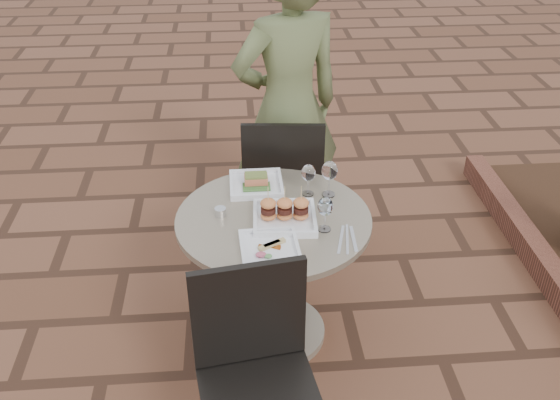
{
  "coord_description": "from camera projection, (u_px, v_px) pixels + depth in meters",
  "views": [
    {
      "loc": [
        -0.15,
        -2.11,
        2.32
      ],
      "look_at": [
        0.04,
        0.25,
        0.82
      ],
      "focal_mm": 40.0,
      "sensor_mm": 36.0,
      "label": 1
    }
  ],
  "objects": [
    {
      "name": "cutlery_set",
      "position": [
        347.0,
        239.0,
        2.7
      ],
      "size": [
        0.13,
        0.23,
        0.0
      ],
      "primitive_type": null,
      "rotation": [
        0.0,
        0.0,
        -0.12
      ],
      "color": "silver",
      "rests_on": "cafe_table"
    },
    {
      "name": "steel_ramekin",
      "position": [
        220.0,
        212.0,
        2.85
      ],
      "size": [
        0.06,
        0.06,
        0.04
      ],
      "primitive_type": "cylinder",
      "rotation": [
        0.0,
        0.0,
        -0.18
      ],
      "color": "silver",
      "rests_on": "cafe_table"
    },
    {
      "name": "wine_glass_far",
      "position": [
        330.0,
        172.0,
        2.95
      ],
      "size": [
        0.08,
        0.08,
        0.18
      ],
      "color": "white",
      "rests_on": "cafe_table"
    },
    {
      "name": "cafe_table",
      "position": [
        274.0,
        259.0,
        2.98
      ],
      "size": [
        0.9,
        0.9,
        0.73
      ],
      "color": "gray",
      "rests_on": "ground"
    },
    {
      "name": "diner",
      "position": [
        288.0,
        109.0,
        3.48
      ],
      "size": [
        0.75,
        0.62,
        1.78
      ],
      "primitive_type": "imported",
      "rotation": [
        0.0,
        0.0,
        3.48
      ],
      "color": "#515A31",
      "rests_on": "ground"
    },
    {
      "name": "plate_salmon",
      "position": [
        256.0,
        183.0,
        3.07
      ],
      "size": [
        0.26,
        0.26,
        0.07
      ],
      "rotation": [
        0.0,
        0.0,
        0.01
      ],
      "color": "white",
      "rests_on": "cafe_table"
    },
    {
      "name": "chair_near",
      "position": [
        255.0,
        362.0,
        2.35
      ],
      "size": [
        0.5,
        0.5,
        0.93
      ],
      "rotation": [
        0.0,
        0.0,
        0.15
      ],
      "color": "black",
      "rests_on": "ground"
    },
    {
      "name": "wine_glass_right",
      "position": [
        325.0,
        207.0,
        2.71
      ],
      "size": [
        0.07,
        0.07,
        0.16
      ],
      "color": "white",
      "rests_on": "cafe_table"
    },
    {
      "name": "wine_glass_mid",
      "position": [
        308.0,
        174.0,
        2.96
      ],
      "size": [
        0.07,
        0.07,
        0.16
      ],
      "color": "white",
      "rests_on": "cafe_table"
    },
    {
      "name": "ground",
      "position": [
        275.0,
        370.0,
        3.03
      ],
      "size": [
        60.0,
        60.0,
        0.0
      ],
      "primitive_type": "plane",
      "color": "brown",
      "rests_on": "ground"
    },
    {
      "name": "plate_sliders",
      "position": [
        285.0,
        214.0,
        2.8
      ],
      "size": [
        0.29,
        0.29,
        0.18
      ],
      "rotation": [
        0.0,
        0.0,
        -0.05
      ],
      "color": "white",
      "rests_on": "cafe_table"
    },
    {
      "name": "chair_far",
      "position": [
        283.0,
        178.0,
        3.51
      ],
      "size": [
        0.48,
        0.48,
        0.93
      ],
      "rotation": [
        0.0,
        0.0,
        3.05
      ],
      "color": "black",
      "rests_on": "ground"
    },
    {
      "name": "plate_tuna",
      "position": [
        269.0,
        247.0,
        2.63
      ],
      "size": [
        0.26,
        0.26,
        0.03
      ],
      "rotation": [
        0.0,
        0.0,
        0.05
      ],
      "color": "white",
      "rests_on": "cafe_table"
    }
  ]
}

